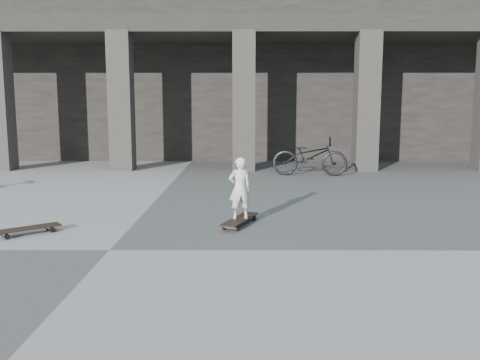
{
  "coord_description": "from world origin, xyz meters",
  "views": [
    {
      "loc": [
        1.74,
        -6.43,
        1.86
      ],
      "look_at": [
        1.7,
        1.93,
        0.65
      ],
      "focal_mm": 38.0,
      "sensor_mm": 36.0,
      "label": 1
    }
  ],
  "objects_px": {
    "child": "(240,188)",
    "bicycle": "(310,156)",
    "skateboard_spare": "(28,229)",
    "longboard": "(240,220)"
  },
  "relations": [
    {
      "from": "child",
      "to": "longboard",
      "type": "bearing_deg",
      "value": -103.24
    },
    {
      "from": "longboard",
      "to": "child",
      "type": "relative_size",
      "value": 1.12
    },
    {
      "from": "child",
      "to": "bicycle",
      "type": "height_order",
      "value": "child"
    },
    {
      "from": "longboard",
      "to": "skateboard_spare",
      "type": "xyz_separation_m",
      "value": [
        -3.1,
        -0.62,
        -0.0
      ]
    },
    {
      "from": "child",
      "to": "bicycle",
      "type": "relative_size",
      "value": 0.48
    },
    {
      "from": "skateboard_spare",
      "to": "child",
      "type": "height_order",
      "value": "child"
    },
    {
      "from": "bicycle",
      "to": "skateboard_spare",
      "type": "bearing_deg",
      "value": 149.49
    },
    {
      "from": "bicycle",
      "to": "longboard",
      "type": "bearing_deg",
      "value": 169.29
    },
    {
      "from": "skateboard_spare",
      "to": "bicycle",
      "type": "bearing_deg",
      "value": 13.4
    },
    {
      "from": "longboard",
      "to": "child",
      "type": "height_order",
      "value": "child"
    }
  ]
}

